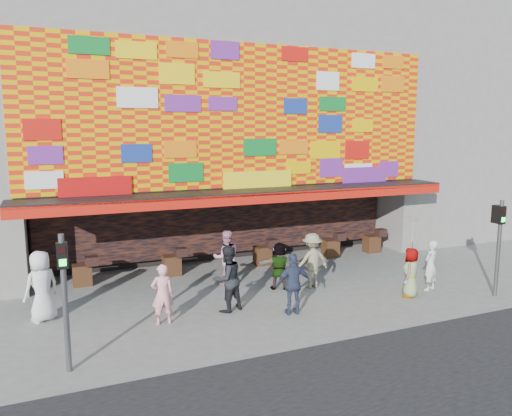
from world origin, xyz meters
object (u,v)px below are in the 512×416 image
object	(u,v)px
ped_h	(430,265)
parasol	(413,229)
signal_right	(499,237)
ped_g	(411,272)
ped_e	(293,284)
ped_f	(279,266)
signal_left	(64,288)
ped_a	(41,286)
ped_c	(227,279)
ped_i	(226,257)
ped_d	(312,261)
ped_b	(163,294)

from	to	relation	value
ped_h	parasol	distance (m)	1.68
signal_right	ped_g	xyz separation A→B (m)	(-2.47, 0.99, -1.09)
ped_g	ped_e	bearing A→B (deg)	-41.23
ped_f	ped_h	size ratio (longest dim) A/B	0.95
signal_left	signal_right	xyz separation A→B (m)	(12.40, 0.00, 0.00)
ped_a	signal_left	bearing A→B (deg)	68.61
ped_a	ped_c	xyz separation A→B (m)	(4.82, -1.25, -0.02)
signal_left	ped_h	size ratio (longest dim) A/B	1.85
ped_h	ped_i	xyz separation A→B (m)	(-5.81, 3.11, 0.10)
ped_e	ped_i	world-z (taller)	ped_i
ped_g	parasol	xyz separation A→B (m)	(0.00, 0.00, 1.35)
ped_a	ped_d	xyz separation A→B (m)	(8.07, -0.31, -0.07)
ped_a	ped_g	world-z (taller)	ped_a
ped_a	ped_h	distance (m)	11.62
ped_c	ped_f	size ratio (longest dim) A/B	1.23
signal_right	ped_b	bearing A→B (deg)	169.73
ped_b	ped_g	distance (m)	7.54
ped_f	ped_i	bearing A→B (deg)	-15.26
signal_right	ped_d	distance (m)	5.74
parasol	ped_d	bearing A→B (deg)	139.89
ped_b	parasol	distance (m)	7.65
signal_left	parasol	distance (m)	9.98
ped_b	ped_c	xyz separation A→B (m)	(1.89, 0.23, 0.13)
signal_right	ped_d	bearing A→B (deg)	148.40
ped_c	ped_d	size ratio (longest dim) A/B	1.05
signal_left	ped_a	xyz separation A→B (m)	(-0.50, 3.28, -0.89)
ped_d	signal_left	bearing A→B (deg)	20.10
ped_b	ped_d	bearing A→B (deg)	-164.12
ped_b	ped_e	size ratio (longest dim) A/B	0.94
ped_i	ped_a	bearing A→B (deg)	20.54
ped_f	ped_h	bearing A→B (deg)	179.78
ped_d	parasol	world-z (taller)	parasol
signal_left	ped_a	world-z (taller)	signal_left
ped_g	signal_left	bearing A→B (deg)	-33.97
signal_right	ped_g	bearing A→B (deg)	158.23
ped_d	ped_g	distance (m)	3.08
signal_left	ped_d	xyz separation A→B (m)	(7.58, 2.97, -0.96)
ped_a	signal_right	bearing A→B (deg)	135.71
ped_a	ped_c	world-z (taller)	ped_a
ped_g	ped_f	bearing A→B (deg)	-73.20
ped_f	ped_i	size ratio (longest dim) A/B	0.84
ped_c	ped_i	bearing A→B (deg)	-128.40
ped_c	signal_left	bearing A→B (deg)	5.84
ped_b	ped_i	size ratio (longest dim) A/B	0.90
ped_a	ped_h	xyz separation A→B (m)	(11.44, -2.02, -0.16)
ped_a	ped_f	bearing A→B (deg)	149.62
ped_h	ped_i	world-z (taller)	ped_i
ped_g	ped_b	bearing A→B (deg)	-45.88
ped_c	ped_a	bearing A→B (deg)	-33.86
ped_g	parasol	bearing A→B (deg)	180.00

